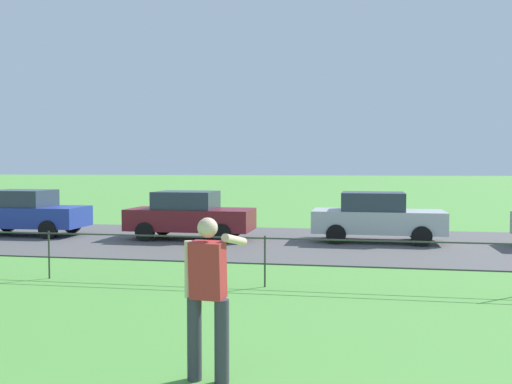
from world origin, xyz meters
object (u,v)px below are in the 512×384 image
at_px(person_thrower, 208,293).
at_px(car_maroon_far_right, 190,215).
at_px(car_blue_right, 26,212).
at_px(car_silver_center, 377,217).

height_order(person_thrower, car_maroon_far_right, person_thrower).
bearing_deg(car_blue_right, person_thrower, -50.01).
distance_m(person_thrower, car_maroon_far_right, 11.89).
height_order(car_blue_right, car_silver_center, same).
bearing_deg(car_blue_right, car_maroon_far_right, 0.14).
distance_m(person_thrower, car_silver_center, 11.92).
relative_size(car_blue_right, car_maroon_far_right, 1.00).
distance_m(car_maroon_far_right, car_silver_center, 5.93).
height_order(car_blue_right, car_maroon_far_right, same).
xyz_separation_m(car_blue_right, car_maroon_far_right, (5.81, 0.01, 0.00)).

